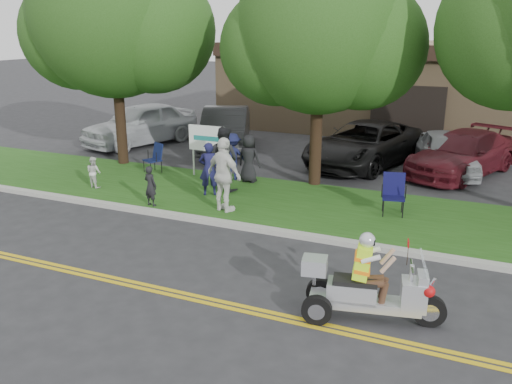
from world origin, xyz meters
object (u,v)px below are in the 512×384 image
at_px(parked_car_far_left, 141,124).
at_px(parked_car_left, 225,129).
at_px(parked_car_right, 462,154).
at_px(lawn_chair_a, 155,156).
at_px(spectator_adult_left, 209,169).
at_px(trike_scooter, 366,290).
at_px(spectator_adult_mid, 224,159).
at_px(spectator_adult_right, 224,175).
at_px(parked_car_mid, 364,144).
at_px(lawn_chair_b, 394,191).
at_px(parked_car_far_right, 446,152).

height_order(parked_car_far_left, parked_car_left, parked_car_far_left).
relative_size(parked_car_left, parked_car_right, 1.03).
bearing_deg(lawn_chair_a, parked_car_left, 111.32).
xyz_separation_m(lawn_chair_a, parked_car_left, (0.35, 4.40, 0.18)).
bearing_deg(spectator_adult_left, trike_scooter, 110.31).
height_order(lawn_chair_a, spectator_adult_mid, spectator_adult_mid).
bearing_deg(trike_scooter, spectator_adult_left, 127.37).
relative_size(spectator_adult_mid, spectator_adult_right, 0.96).
distance_m(spectator_adult_right, parked_car_mid, 7.07).
distance_m(spectator_adult_mid, parked_car_mid, 5.86).
height_order(spectator_adult_left, parked_car_far_left, parked_car_far_left).
xyz_separation_m(spectator_adult_mid, parked_car_far_left, (-6.28, 4.76, -0.18)).
distance_m(lawn_chair_b, spectator_adult_right, 4.36).
height_order(parked_car_far_left, parked_car_far_right, parked_car_far_left).
bearing_deg(parked_car_mid, parked_car_far_right, 15.49).
bearing_deg(parked_car_far_left, lawn_chair_b, -7.08).
height_order(parked_car_left, parked_car_far_right, parked_car_left).
height_order(trike_scooter, spectator_adult_left, spectator_adult_left).
bearing_deg(spectator_adult_right, parked_car_left, -43.61).
relative_size(spectator_adult_left, spectator_adult_right, 0.78).
bearing_deg(parked_car_left, spectator_adult_left, -89.48).
xyz_separation_m(trike_scooter, parked_car_left, (-8.08, 10.77, 0.28)).
xyz_separation_m(lawn_chair_a, parked_car_right, (9.23, 4.16, 0.06)).
height_order(trike_scooter, parked_car_mid, trike_scooter).
xyz_separation_m(lawn_chair_b, parked_car_far_left, (-11.21, 4.88, 0.17)).
bearing_deg(lawn_chair_b, lawn_chair_a, 160.69).
distance_m(trike_scooter, parked_car_mid, 10.81).
bearing_deg(parked_car_right, spectator_adult_mid, -117.42).
bearing_deg(parked_car_right, parked_car_far_left, -155.09).
distance_m(spectator_adult_mid, parked_car_left, 5.91).
xyz_separation_m(lawn_chair_b, parked_car_mid, (-1.94, 5.15, 0.06)).
xyz_separation_m(spectator_adult_right, parked_car_far_left, (-7.16, 6.46, -0.22)).
height_order(spectator_adult_right, parked_car_right, spectator_adult_right).
relative_size(lawn_chair_a, parked_car_mid, 0.18).
bearing_deg(parked_car_far_left, spectator_adult_mid, -20.72).
height_order(spectator_adult_left, parked_car_far_right, spectator_adult_left).
bearing_deg(parked_car_right, parked_car_mid, -156.26).
height_order(lawn_chair_b, parked_car_mid, parked_car_mid).
xyz_separation_m(trike_scooter, parked_car_far_right, (0.30, 10.56, 0.15)).
bearing_deg(trike_scooter, lawn_chair_a, 131.28).
height_order(spectator_adult_mid, parked_car_left, spectator_adult_mid).
xyz_separation_m(lawn_chair_a, parked_car_mid, (5.98, 4.16, 0.11)).
bearing_deg(spectator_adult_mid, lawn_chair_a, -3.66).
height_order(lawn_chair_b, parked_car_far_left, parked_car_far_left).
bearing_deg(parked_car_mid, spectator_adult_mid, -105.89).
distance_m(parked_car_far_left, parked_car_left, 3.68).
height_order(trike_scooter, parked_car_far_right, trike_scooter).
relative_size(lawn_chair_b, parked_car_far_right, 0.26).
height_order(spectator_adult_right, parked_car_left, spectator_adult_right).
xyz_separation_m(lawn_chair_b, spectator_adult_mid, (-4.92, 0.11, 0.35)).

